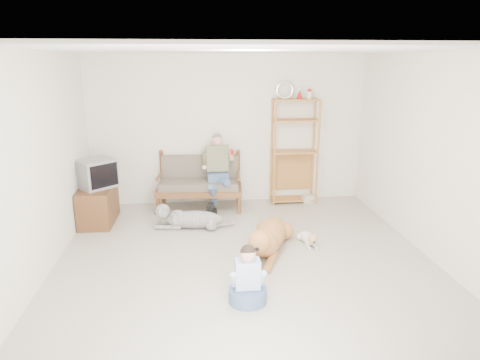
{
  "coord_description": "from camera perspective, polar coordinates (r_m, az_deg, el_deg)",
  "views": [
    {
      "loc": [
        -0.64,
        -4.98,
        2.61
      ],
      "look_at": [
        0.02,
        1.0,
        0.9
      ],
      "focal_mm": 32.0,
      "sensor_mm": 36.0,
      "label": 1
    }
  ],
  "objects": [
    {
      "name": "wall_right",
      "position": [
        6.02,
        25.29,
        2.27
      ],
      "size": [
        0.0,
        5.5,
        5.5
      ],
      "primitive_type": "plane",
      "rotation": [
        1.57,
        0.0,
        -1.57
      ],
      "color": "silver",
      "rests_on": "ground"
    },
    {
      "name": "wall_front",
      "position": [
        2.64,
        8.69,
        -12.76
      ],
      "size": [
        5.0,
        0.0,
        5.0
      ],
      "primitive_type": "plane",
      "rotation": [
        -1.57,
        0.0,
        0.0
      ],
      "color": "silver",
      "rests_on": "ground"
    },
    {
      "name": "floor",
      "position": [
        5.66,
        0.89,
        -11.56
      ],
      "size": [
        5.5,
        5.5,
        0.0
      ],
      "primitive_type": "plane",
      "color": "beige",
      "rests_on": "ground"
    },
    {
      "name": "crt_tv",
      "position": [
        7.25,
        -18.52,
        0.84
      ],
      "size": [
        0.71,
        0.7,
        0.46
      ],
      "rotation": [
        0.0,
        0.0,
        -0.84
      ],
      "color": "slate",
      "rests_on": "tv_stand"
    },
    {
      "name": "etagere",
      "position": [
        7.92,
        7.26,
        3.94
      ],
      "size": [
        0.86,
        0.37,
        2.24
      ],
      "color": "#AD7436",
      "rests_on": "ground"
    },
    {
      "name": "man",
      "position": [
        7.49,
        -3.09,
        0.43
      ],
      "size": [
        0.51,
        0.73,
        1.18
      ],
      "color": "#4A6188",
      "rests_on": "loveseat"
    },
    {
      "name": "book_stack",
      "position": [
        8.15,
        9.09,
        -2.49
      ],
      "size": [
        0.24,
        0.19,
        0.14
      ],
      "primitive_type": "cube",
      "rotation": [
        0.0,
        0.0,
        0.14
      ],
      "color": "silver",
      "rests_on": "ground"
    },
    {
      "name": "golden_retriever",
      "position": [
        6.01,
        3.74,
        -7.7
      ],
      "size": [
        0.83,
        1.61,
        0.51
      ],
      "rotation": [
        0.0,
        0.0,
        -0.39
      ],
      "color": "#BF7F42",
      "rests_on": "ground"
    },
    {
      "name": "wall_left",
      "position": [
        5.47,
        -26.02,
        0.93
      ],
      "size": [
        0.0,
        5.5,
        5.5
      ],
      "primitive_type": "plane",
      "rotation": [
        1.57,
        0.0,
        1.57
      ],
      "color": "silver",
      "rests_on": "ground"
    },
    {
      "name": "shaggy_dog",
      "position": [
        6.89,
        -7.05,
        -5.08
      ],
      "size": [
        1.35,
        0.42,
        0.4
      ],
      "rotation": [
        0.0,
        0.0,
        -1.69
      ],
      "color": "beige",
      "rests_on": "ground"
    },
    {
      "name": "wall_back",
      "position": [
        7.86,
        -1.59,
        6.66
      ],
      "size": [
        5.0,
        0.0,
        5.0
      ],
      "primitive_type": "plane",
      "rotation": [
        1.57,
        0.0,
        0.0
      ],
      "color": "silver",
      "rests_on": "ground"
    },
    {
      "name": "tv_stand",
      "position": [
        7.39,
        -18.42,
        -3.18
      ],
      "size": [
        0.52,
        0.91,
        0.6
      ],
      "rotation": [
        0.0,
        0.0,
        -0.03
      ],
      "color": "brown",
      "rests_on": "ground"
    },
    {
      "name": "child",
      "position": [
        4.84,
        1.03,
        -13.37
      ],
      "size": [
        0.43,
        0.43,
        0.68
      ],
      "rotation": [
        0.0,
        0.0,
        -0.0
      ],
      "color": "#4A6188",
      "rests_on": "ground"
    },
    {
      "name": "loveseat",
      "position": [
        7.7,
        -5.45,
        -0.2
      ],
      "size": [
        1.55,
        0.83,
        0.95
      ],
      "rotation": [
        0.0,
        0.0,
        -0.09
      ],
      "color": "brown",
      "rests_on": "ground"
    },
    {
      "name": "terrier",
      "position": [
        6.34,
        9.16,
        -7.71
      ],
      "size": [
        0.21,
        0.58,
        0.22
      ],
      "rotation": [
        0.0,
        0.0,
        0.1
      ],
      "color": "white",
      "rests_on": "ground"
    },
    {
      "name": "ceiling",
      "position": [
        5.03,
        1.03,
        16.92
      ],
      "size": [
        5.5,
        5.5,
        0.0
      ],
      "primitive_type": "plane",
      "rotation": [
        3.14,
        0.0,
        0.0
      ],
      "color": "white",
      "rests_on": "ground"
    },
    {
      "name": "wall_outlet",
      "position": [
        8.08,
        -10.39,
        -1.0
      ],
      "size": [
        0.12,
        0.02,
        0.08
      ],
      "primitive_type": "cube",
      "color": "silver",
      "rests_on": "ground"
    }
  ]
}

